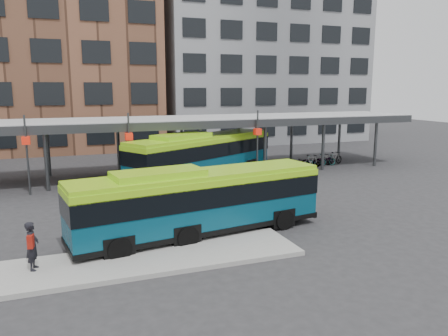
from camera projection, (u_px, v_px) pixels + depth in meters
ground at (227, 226)px, 20.45m from camera, size 120.00×120.00×0.00m
boarding_island at (115, 264)px, 15.78m from camera, size 14.00×3.00×0.18m
canopy at (163, 122)px, 31.58m from camera, size 40.00×6.53×4.80m
building_brick at (24, 41)px, 44.49m from camera, size 26.00×14.00×22.00m
building_grey at (256, 57)px, 53.61m from camera, size 24.00×14.00×20.00m
bus_front at (199, 200)px, 18.79m from camera, size 11.37×4.03×3.07m
bus_rear at (202, 154)px, 30.58m from camera, size 11.92×8.22×3.37m
pedestrian at (32, 246)px, 14.95m from camera, size 0.50×0.69×1.71m
bike_rack at (319, 160)px, 35.75m from camera, size 5.15×1.43×1.06m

